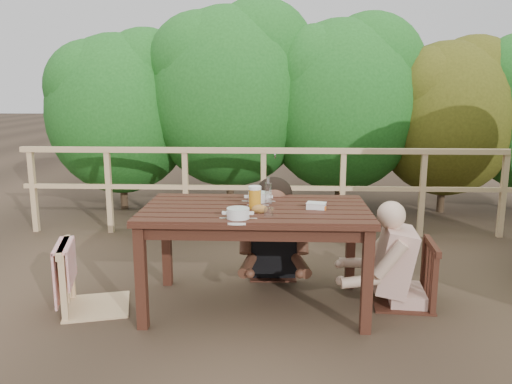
{
  "coord_description": "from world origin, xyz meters",
  "views": [
    {
      "loc": [
        0.17,
        -3.72,
        1.67
      ],
      "look_at": [
        0.0,
        0.05,
        0.9
      ],
      "focal_mm": 35.74,
      "sensor_mm": 36.0,
      "label": 1
    }
  ],
  "objects_px": {
    "chair_right": "(405,245)",
    "bread_roll": "(260,209)",
    "soup_near": "(238,214)",
    "soup_far": "(258,198)",
    "tumbler": "(269,213)",
    "chair_left": "(93,246)",
    "table": "(256,258)",
    "woman": "(273,199)",
    "beer_glass": "(255,198)",
    "bottle": "(268,192)",
    "chair_far": "(273,231)",
    "diner_right": "(410,220)",
    "butter_tub": "(316,207)"
  },
  "relations": [
    {
      "from": "soup_near",
      "to": "beer_glass",
      "type": "height_order",
      "value": "beer_glass"
    },
    {
      "from": "table",
      "to": "butter_tub",
      "type": "relative_size",
      "value": 11.87
    },
    {
      "from": "table",
      "to": "chair_far",
      "type": "bearing_deg",
      "value": 79.64
    },
    {
      "from": "chair_right",
      "to": "diner_right",
      "type": "distance_m",
      "value": 0.2
    },
    {
      "from": "bread_roll",
      "to": "butter_tub",
      "type": "height_order",
      "value": "bread_roll"
    },
    {
      "from": "beer_glass",
      "to": "chair_left",
      "type": "bearing_deg",
      "value": -178.06
    },
    {
      "from": "woman",
      "to": "bread_roll",
      "type": "height_order",
      "value": "woman"
    },
    {
      "from": "bottle",
      "to": "tumbler",
      "type": "bearing_deg",
      "value": -88.13
    },
    {
      "from": "chair_right",
      "to": "bread_roll",
      "type": "height_order",
      "value": "chair_right"
    },
    {
      "from": "table",
      "to": "soup_near",
      "type": "distance_m",
      "value": 0.57
    },
    {
      "from": "soup_near",
      "to": "bread_roll",
      "type": "height_order",
      "value": "soup_near"
    },
    {
      "from": "chair_right",
      "to": "woman",
      "type": "height_order",
      "value": "woman"
    },
    {
      "from": "chair_right",
      "to": "woman",
      "type": "bearing_deg",
      "value": -114.85
    },
    {
      "from": "table",
      "to": "tumbler",
      "type": "height_order",
      "value": "tumbler"
    },
    {
      "from": "chair_left",
      "to": "butter_tub",
      "type": "height_order",
      "value": "chair_left"
    },
    {
      "from": "woman",
      "to": "beer_glass",
      "type": "relative_size",
      "value": 7.74
    },
    {
      "from": "bottle",
      "to": "chair_left",
      "type": "bearing_deg",
      "value": -172.59
    },
    {
      "from": "chair_far",
      "to": "diner_right",
      "type": "height_order",
      "value": "diner_right"
    },
    {
      "from": "diner_right",
      "to": "tumbler",
      "type": "bearing_deg",
      "value": 115.53
    },
    {
      "from": "chair_left",
      "to": "tumbler",
      "type": "height_order",
      "value": "chair_left"
    },
    {
      "from": "woman",
      "to": "butter_tub",
      "type": "xyz_separation_m",
      "value": [
        0.33,
        -0.74,
        0.1
      ]
    },
    {
      "from": "table",
      "to": "chair_right",
      "type": "height_order",
      "value": "chair_right"
    },
    {
      "from": "bread_roll",
      "to": "butter_tub",
      "type": "bearing_deg",
      "value": 16.66
    },
    {
      "from": "soup_far",
      "to": "tumbler",
      "type": "distance_m",
      "value": 0.48
    },
    {
      "from": "table",
      "to": "bottle",
      "type": "height_order",
      "value": "bottle"
    },
    {
      "from": "chair_left",
      "to": "bottle",
      "type": "distance_m",
      "value": 1.39
    },
    {
      "from": "bread_roll",
      "to": "butter_tub",
      "type": "xyz_separation_m",
      "value": [
        0.42,
        0.12,
        -0.0
      ]
    },
    {
      "from": "chair_far",
      "to": "tumbler",
      "type": "height_order",
      "value": "tumbler"
    },
    {
      "from": "chair_left",
      "to": "bottle",
      "type": "height_order",
      "value": "bottle"
    },
    {
      "from": "bread_roll",
      "to": "beer_glass",
      "type": "xyz_separation_m",
      "value": [
        -0.04,
        0.12,
        0.06
      ]
    },
    {
      "from": "diner_right",
      "to": "soup_near",
      "type": "bearing_deg",
      "value": 114.66
    },
    {
      "from": "beer_glass",
      "to": "butter_tub",
      "type": "height_order",
      "value": "beer_glass"
    },
    {
      "from": "chair_right",
      "to": "chair_left",
      "type": "bearing_deg",
      "value": -80.24
    },
    {
      "from": "soup_near",
      "to": "chair_far",
      "type": "bearing_deg",
      "value": 77.4
    },
    {
      "from": "chair_left",
      "to": "beer_glass",
      "type": "height_order",
      "value": "chair_left"
    },
    {
      "from": "woman",
      "to": "bottle",
      "type": "distance_m",
      "value": 0.65
    },
    {
      "from": "chair_right",
      "to": "beer_glass",
      "type": "bearing_deg",
      "value": -77.23
    },
    {
      "from": "woman",
      "to": "beer_glass",
      "type": "height_order",
      "value": "woman"
    },
    {
      "from": "table",
      "to": "soup_near",
      "type": "height_order",
      "value": "soup_near"
    },
    {
      "from": "chair_right",
      "to": "soup_near",
      "type": "relative_size",
      "value": 3.62
    },
    {
      "from": "chair_left",
      "to": "beer_glass",
      "type": "distance_m",
      "value": 1.28
    },
    {
      "from": "chair_right",
      "to": "bread_roll",
      "type": "bearing_deg",
      "value": -71.21
    },
    {
      "from": "table",
      "to": "bottle",
      "type": "bearing_deg",
      "value": 43.63
    },
    {
      "from": "chair_left",
      "to": "soup_near",
      "type": "relative_size",
      "value": 3.8
    },
    {
      "from": "chair_far",
      "to": "diner_right",
      "type": "distance_m",
      "value": 1.23
    },
    {
      "from": "soup_near",
      "to": "bottle",
      "type": "bearing_deg",
      "value": 65.56
    },
    {
      "from": "chair_left",
      "to": "table",
      "type": "bearing_deg",
      "value": -101.29
    },
    {
      "from": "chair_left",
      "to": "soup_near",
      "type": "height_order",
      "value": "chair_left"
    },
    {
      "from": "bottle",
      "to": "chair_right",
      "type": "bearing_deg",
      "value": 1.57
    },
    {
      "from": "butter_tub",
      "to": "bottle",
      "type": "bearing_deg",
      "value": 174.03
    }
  ]
}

